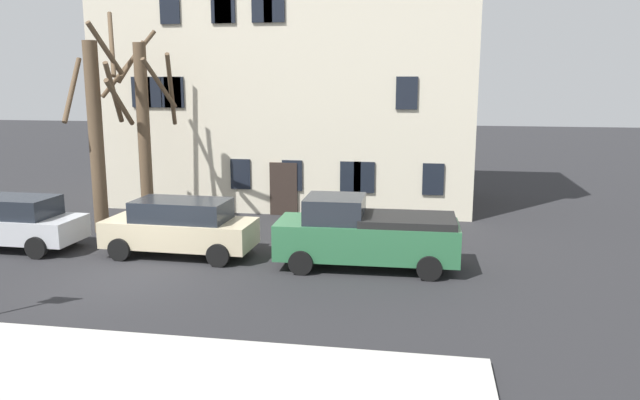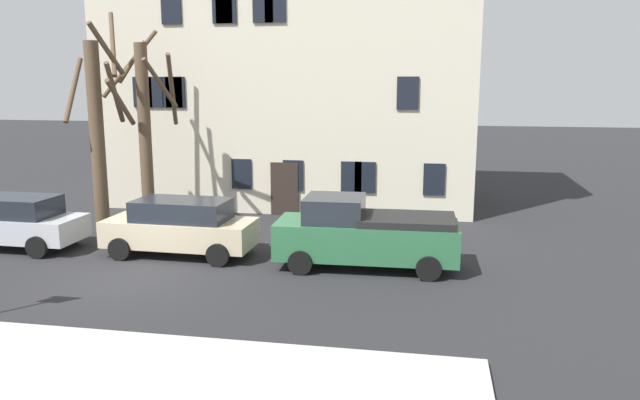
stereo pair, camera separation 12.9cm
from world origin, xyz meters
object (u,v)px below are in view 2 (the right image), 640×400
tree_bare_near (98,131)px  bicycle_leaning (32,216)px  tree_bare_mid (145,123)px  car_silver_wagon (8,221)px  car_beige_wagon (181,226)px  pickup_truck_green (365,234)px  building_main (293,66)px

tree_bare_near → bicycle_leaning: 4.44m
bicycle_leaning → tree_bare_mid: bearing=10.4°
car_silver_wagon → car_beige_wagon: 5.72m
car_beige_wagon → pickup_truck_green: pickup_truck_green is taller
building_main → car_silver_wagon: bearing=-126.2°
building_main → car_beige_wagon: bearing=-98.3°
car_silver_wagon → car_beige_wagon: car_beige_wagon is taller
tree_bare_mid → car_beige_wagon: tree_bare_mid is taller
building_main → car_beige_wagon: size_ratio=3.47×
tree_bare_near → bicycle_leaning: size_ratio=4.13×
building_main → tree_bare_mid: 7.57m
building_main → bicycle_leaning: (-8.34, -6.79, -5.51)m
car_silver_wagon → pickup_truck_green: 11.35m
car_beige_wagon → bicycle_leaning: (-6.97, 2.70, -0.53)m
tree_bare_mid → building_main: bearing=55.8°
car_silver_wagon → pickup_truck_green: bearing=-0.2°
tree_bare_near → bicycle_leaning: tree_bare_near is taller
tree_bare_mid → bicycle_leaning: 5.49m
tree_bare_near → car_beige_wagon: bearing=-31.4°
building_main → pickup_truck_green: 11.69m
building_main → pickup_truck_green: bearing=-66.3°
tree_bare_mid → car_silver_wagon: 5.55m
building_main → car_silver_wagon: (-7.09, -9.68, -5.00)m
tree_bare_mid → car_beige_wagon: size_ratio=1.67×
building_main → bicycle_leaning: 12.09m
car_silver_wagon → bicycle_leaning: (-1.25, 2.89, -0.51)m
tree_bare_near → pickup_truck_green: size_ratio=1.38×
car_silver_wagon → pickup_truck_green: pickup_truck_green is taller
tree_bare_mid → bicycle_leaning: (-4.26, -0.78, -3.38)m
car_beige_wagon → bicycle_leaning: 7.49m
tree_bare_mid → car_beige_wagon: 5.26m
tree_bare_near → car_silver_wagon: tree_bare_near is taller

